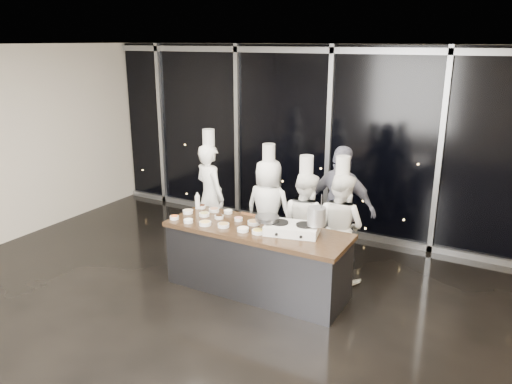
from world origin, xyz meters
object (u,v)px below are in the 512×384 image
Objects in this scene: chef_far_left at (210,195)px; chef_center at (305,222)px; frying_pan at (266,218)px; stock_pot at (317,216)px; stove at (292,228)px; chef_left at (268,208)px; guest at (341,208)px; chef_right at (340,226)px; demo_counter at (257,259)px.

chef_far_left reaches higher than chef_center.
stock_pot reaches higher than frying_pan.
stove is 3.23× the size of stock_pot.
chef_left is (-0.53, 1.06, -0.27)m from frying_pan.
chef_left is at bearing 20.21° from guest.
chef_far_left is 2.22m from chef_right.
demo_counter is 1.37× the size of chef_left.
frying_pan is at bearing 178.20° from stove.
chef_right is at bearing 53.76° from stove.
demo_counter is 1.27× the size of chef_far_left.
guest is 0.45m from chef_right.
chef_far_left reaches higher than demo_counter.
chef_center is (-0.16, 0.78, -0.20)m from stove.
frying_pan is at bearing 96.21° from chef_center.
chef_center is (-0.46, 0.70, -0.39)m from stock_pot.
demo_counter is 0.70m from stove.
chef_left reaches higher than demo_counter.
stove is 0.43× the size of chef_center.
chef_far_left reaches higher than stock_pot.
chef_center reaches higher than frying_pan.
chef_left is at bearing 141.61° from stock_pot.
demo_counter is at bearing 109.57° from chef_left.
chef_far_left is (-1.87, 0.91, -0.09)m from stove.
stock_pot is at bearing -0.20° from frying_pan.
stock_pot is at bearing 101.58° from chef_right.
demo_counter is 10.66× the size of stock_pot.
guest reaches higher than frying_pan.
demo_counter is 4.37× the size of frying_pan.
chef_far_left is at bearing 134.23° from frying_pan.
chef_left is 0.73m from chef_center.
chef_far_left is at bearing 140.74° from stove.
demo_counter is 1.42× the size of chef_center.
frying_pan is at bearing 74.98° from guest.
frying_pan is 0.65m from stock_pot.
stock_pot is (0.77, 0.14, 0.70)m from demo_counter.
demo_counter is 1.25m from chef_right.
chef_left is at bearing -153.09° from chef_far_left.
demo_counter is 3.30× the size of stove.
demo_counter is 1.54m from guest.
chef_left is at bearing 117.56° from stove.
chef_right is at bearing 116.02° from guest.
chef_center is 0.60m from guest.
guest is at bearing -56.14° from chef_right.
chef_far_left reaches higher than chef_left.
stock_pot is 0.13× the size of chef_center.
guest is (0.21, 1.23, -0.05)m from stove.
stock_pot is 0.13× the size of chef_left.
chef_left is (1.01, 0.08, -0.08)m from chef_far_left.
stock_pot is 0.12× the size of chef_far_left.
frying_pan is at bearing 68.28° from chef_right.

